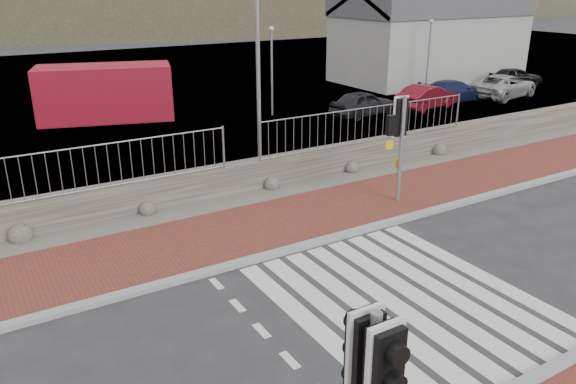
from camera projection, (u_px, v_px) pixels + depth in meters
ground at (403, 299)px, 11.37m from camera, size 220.00×220.00×0.00m
sidewalk_far at (288, 221)px, 14.96m from camera, size 40.00×3.00×0.08m
kerb_near at (532, 381)px, 8.95m from camera, size 40.00×0.25×0.12m
kerb_far at (320, 241)px, 13.75m from camera, size 40.00×0.25×0.12m
zebra_crossing at (403, 298)px, 11.37m from camera, size 4.62×5.60×0.01m
gravel_strip at (253, 198)px, 16.56m from camera, size 40.00×1.50×0.06m
stone_wall at (241, 177)px, 17.06m from camera, size 40.00×0.60×0.90m
railing at (242, 134)px, 16.46m from camera, size 18.07×0.07×1.22m
quay at (87, 88)px, 33.71m from camera, size 120.00×40.00×0.50m
water at (14, 40)px, 61.75m from camera, size 220.00×50.00×0.05m
harbor_building at (430, 33)px, 35.97m from camera, size 12.20×6.20×5.80m
hills_backdrop at (63, 168)px, 93.15m from camera, size 254.00×90.00×100.00m
traffic_signal_far at (401, 127)px, 15.49m from camera, size 0.76×0.33×3.12m
streetlight at (262, 46)px, 16.93m from camera, size 1.48×0.79×7.45m
shipping_container at (106, 93)px, 25.77m from camera, size 6.37×4.03×2.47m
car_a at (363, 103)px, 26.69m from camera, size 3.68×1.93×1.19m
car_b at (427, 97)px, 28.15m from camera, size 3.83×1.96×1.20m
car_c at (454, 91)px, 29.85m from camera, size 4.01×1.75×1.15m
car_d at (503, 86)px, 30.90m from camera, size 4.87×2.92×1.27m
car_e at (515, 76)px, 34.56m from camera, size 3.48×2.30×1.10m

